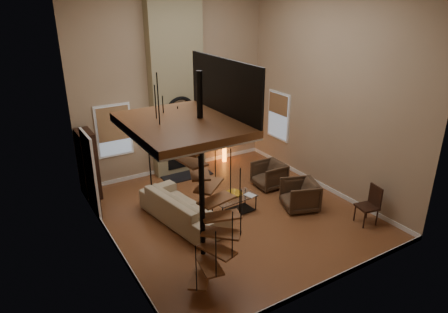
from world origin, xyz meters
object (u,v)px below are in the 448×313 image
sofa (183,207)px  floor_lamp (148,145)px  armchair_near (271,175)px  accent_lamp (224,154)px  coffee_table (234,203)px  side_chair (370,203)px  armchair_far (303,195)px  hutch (88,164)px

sofa → floor_lamp: size_ratio=1.47×
armchair_near → accent_lamp: 2.28m
floor_lamp → armchair_near: bearing=-24.8°
sofa → coffee_table: sofa is taller
coffee_table → side_chair: (2.53, -2.07, 0.24)m
armchair_far → coffee_table: size_ratio=0.75×
armchair_near → side_chair: 2.94m
armchair_far → floor_lamp: floor_lamp is taller
hutch → side_chair: size_ratio=1.90×
armchair_far → coffee_table: 1.79m
armchair_near → armchair_far: (-0.08, -1.43, 0.00)m
accent_lamp → sofa: bearing=-136.2°
armchair_near → floor_lamp: floor_lamp is taller
accent_lamp → side_chair: size_ratio=0.51×
armchair_near → coffee_table: bearing=-64.7°
hutch → sofa: size_ratio=0.73×
armchair_near → sofa: bearing=-79.9°
coffee_table → armchair_near: bearing=23.6°
hutch → coffee_table: hutch is taller
floor_lamp → accent_lamp: 3.23m
sofa → floor_lamp: (-0.07, 1.87, 1.02)m
coffee_table → side_chair: 3.27m
armchair_near → coffee_table: armchair_near is taller
hutch → armchair_far: (4.50, -3.49, -0.60)m
armchair_far → armchair_near: bearing=-163.3°
coffee_table → floor_lamp: bearing=121.7°
sofa → armchair_far: size_ratio=2.91×
armchair_far → accent_lamp: size_ratio=1.76×
armchair_far → sofa: bearing=-88.6°
coffee_table → side_chair: size_ratio=1.19×
hutch → armchair_far: hutch is taller
hutch → floor_lamp: hutch is taller
hutch → side_chair: (5.37, -4.88, -0.42)m
hutch → accent_lamp: bearing=2.7°
armchair_far → floor_lamp: size_ratio=0.51×
floor_lamp → accent_lamp: size_ratio=3.48×
hutch → side_chair: hutch is taller
sofa → side_chair: bearing=-132.4°
floor_lamp → sofa: bearing=-87.9°
side_chair → armchair_far: bearing=122.0°
hutch → coffee_table: bearing=-44.7°
armchair_far → side_chair: 1.65m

